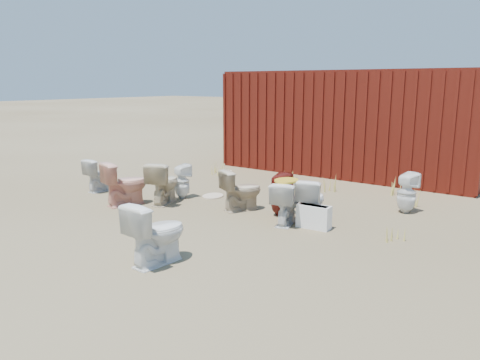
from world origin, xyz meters
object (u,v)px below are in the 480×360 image
Objects in this scene: shipping_container at (354,122)px; toilet_front_a at (101,175)px; toilet_back_yellowlid at (286,203)px; toilet_back_beige_right at (241,190)px; toilet_back_a at (182,181)px; loose_tank at (314,217)px; toilet_front_pink at (125,183)px; toilet_back_beige_left at (164,183)px; toilet_front_c at (157,233)px; toilet_front_maroon at (280,195)px; toilet_front_e at (311,200)px; toilet_back_e at (407,193)px.

toilet_front_a is (-3.16, -4.99, -0.87)m from shipping_container.
toilet_back_beige_right is at bearing -28.24° from toilet_back_yellowlid.
shipping_container is 9.31× the size of toilet_back_a.
toilet_back_beige_right is 1.04m from toilet_back_yellowlid.
toilet_back_beige_right is 1.48m from loose_tank.
toilet_front_pink is 0.67m from toilet_back_beige_left.
toilet_back_a is (0.46, 0.95, -0.07)m from toilet_front_pink.
toilet_front_c is 1.09× the size of toilet_back_beige_right.
toilet_front_a is at bearing -179.56° from loose_tank.
toilet_front_pink is 1.16× the size of toilet_back_yellowlid.
toilet_front_pink is 3.41m from loose_tank.
shipping_container reaches higher than toilet_back_a.
toilet_front_maroon is 0.82m from loose_tank.
toilet_front_pink reaches higher than loose_tank.
toilet_back_beige_left is 1.46m from toilet_back_beige_right.
toilet_back_beige_right is at bearing 169.77° from loose_tank.
toilet_back_a is at bearing 27.53° from toilet_back_beige_right.
shipping_container is 7.08m from toilet_front_c.
toilet_back_beige_right is at bearing 177.95° from toilet_back_beige_left.
shipping_container is 5.80m from toilet_front_pink.
toilet_back_a is at bearing -21.33° from toilet_back_yellowlid.
toilet_front_a is at bearing 28.42° from toilet_back_a.
toilet_back_beige_right is at bearing -90.67° from shipping_container.
toilet_front_pink reaches higher than toilet_front_c.
toilet_back_beige_right is (1.39, 0.46, -0.03)m from toilet_back_beige_left.
toilet_back_beige_left is at bearing -10.03° from toilet_back_yellowlid.
toilet_back_yellowlid reaches higher than loose_tank.
toilet_front_e is 1.37× the size of loose_tank.
toilet_front_c reaches higher than toilet_back_beige_right.
toilet_back_e is at bearing -141.58° from toilet_front_e.
shipping_container reaches higher than toilet_front_maroon.
toilet_back_beige_left is (-1.99, 2.06, -0.00)m from toilet_front_c.
toilet_front_c reaches higher than loose_tank.
toilet_back_a is 2.87m from loose_tank.
toilet_back_beige_left is at bearing -177.89° from loose_tank.
toilet_back_yellowlid is (2.86, 0.71, -0.06)m from toilet_front_pink.
toilet_front_e reaches higher than toilet_back_e.
toilet_front_pink is 1.21× the size of toilet_back_a.
toilet_front_maroon is at bearing 156.91° from loose_tank.
toilet_back_yellowlid reaches higher than toilet_back_a.
toilet_back_beige_right reaches higher than toilet_front_a.
toilet_back_e is at bearing -118.71° from toilet_back_beige_right.
toilet_back_e is at bearing -142.30° from toilet_back_yellowlid.
toilet_front_e is 0.39m from loose_tank.
toilet_back_yellowlid is (2.41, -0.25, 0.01)m from toilet_back_a.
loose_tank is (0.45, 0.06, -0.16)m from toilet_back_yellowlid.
toilet_back_beige_right reaches higher than toilet_front_e.
toilet_front_pink reaches higher than toilet_front_a.
toilet_front_c is at bearing 87.85° from toilet_back_e.
shipping_container is 9.14× the size of toilet_front_a.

